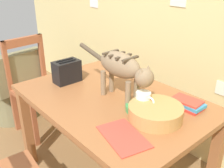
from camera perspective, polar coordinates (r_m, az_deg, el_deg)
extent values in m
cube|color=#DBC582|center=(2.17, 16.70, 15.70)|extent=(5.35, 0.10, 2.50)
cube|color=white|center=(2.93, -4.08, 18.08)|extent=(0.14, 0.01, 0.14)
cube|color=white|center=(2.08, 23.43, -1.00)|extent=(0.11, 0.01, 0.11)
cube|color=#975C34|center=(1.77, 0.00, -3.46)|extent=(1.32, 0.90, 0.03)
cube|color=brown|center=(1.80, 0.00, -4.94)|extent=(1.24, 0.82, 0.07)
cube|color=#975C34|center=(2.24, -18.46, -9.19)|extent=(0.07, 0.07, 0.70)
cube|color=#975C34|center=(2.58, -2.14, -3.14)|extent=(0.07, 0.07, 0.70)
cube|color=#975C34|center=(1.95, 21.97, -15.59)|extent=(0.07, 0.07, 0.70)
ellipsoid|color=#836C4F|center=(1.65, 1.71, 4.35)|extent=(0.34, 0.15, 0.16)
cube|color=#483B2B|center=(1.69, -0.29, 7.14)|extent=(0.02, 0.13, 0.01)
cube|color=#483B2B|center=(1.64, 1.12, 6.68)|extent=(0.02, 0.13, 0.01)
cube|color=#483B2B|center=(1.60, 2.59, 6.19)|extent=(0.02, 0.13, 0.01)
cube|color=#483B2B|center=(1.56, 4.14, 5.67)|extent=(0.02, 0.13, 0.01)
cylinder|color=#836C4F|center=(1.66, 5.48, -1.53)|extent=(0.04, 0.04, 0.18)
cylinder|color=#836C4F|center=(1.61, 3.60, -2.35)|extent=(0.04, 0.04, 0.18)
cylinder|color=#836C4F|center=(1.81, -0.09, 0.91)|extent=(0.04, 0.04, 0.18)
cylinder|color=#836C4F|center=(1.76, -1.95, 0.24)|extent=(0.04, 0.04, 0.18)
sphere|color=#836C4F|center=(1.52, 7.22, 1.37)|extent=(0.12, 0.12, 0.12)
cone|color=#836C4F|center=(1.53, 8.11, 3.39)|extent=(0.04, 0.04, 0.05)
cone|color=#836C4F|center=(1.48, 6.51, 2.81)|extent=(0.04, 0.04, 0.05)
cylinder|color=#483B2B|center=(1.85, -4.51, 7.08)|extent=(0.26, 0.04, 0.09)
cylinder|color=#3E954D|center=(1.61, 6.85, -5.26)|extent=(0.22, 0.22, 0.03)
cylinder|color=white|center=(1.58, 6.96, -3.32)|extent=(0.09, 0.09, 0.09)
torus|color=white|center=(1.55, 8.57, -3.93)|extent=(0.06, 0.01, 0.06)
cube|color=#DD4234|center=(1.37, 2.55, -11.61)|extent=(0.33, 0.25, 0.01)
cube|color=red|center=(1.70, 16.41, -4.83)|extent=(0.19, 0.12, 0.02)
cube|color=#378FBD|center=(1.70, 16.81, -4.25)|extent=(0.18, 0.12, 0.02)
cube|color=#D23F31|center=(1.70, 16.39, -3.55)|extent=(0.19, 0.13, 0.01)
cylinder|color=tan|center=(1.52, 9.67, -6.30)|extent=(0.32, 0.32, 0.09)
cylinder|color=brown|center=(1.52, 9.68, -6.16)|extent=(0.26, 0.26, 0.07)
cube|color=black|center=(2.00, -10.03, 2.75)|extent=(0.12, 0.20, 0.17)
cube|color=black|center=(1.99, -10.55, 5.29)|extent=(0.02, 0.14, 0.01)
cube|color=black|center=(1.95, -9.88, 4.98)|extent=(0.02, 0.14, 0.01)
cube|color=#9E5536|center=(2.62, -16.05, -1.46)|extent=(0.46, 0.46, 0.04)
cube|color=#9E5536|center=(2.62, -19.41, 8.92)|extent=(0.08, 0.42, 0.08)
cube|color=#9E5536|center=(2.76, -15.38, 5.84)|extent=(0.04, 0.04, 0.48)
cube|color=#9E5536|center=(2.60, -22.45, 3.69)|extent=(0.04, 0.04, 0.48)
cube|color=#9E5536|center=(2.67, -9.91, -5.92)|extent=(0.04, 0.04, 0.42)
cube|color=#9E5536|center=(2.50, -16.85, -8.91)|extent=(0.04, 0.04, 0.42)
cube|color=#9E5536|center=(2.95, -14.34, -3.26)|extent=(0.04, 0.04, 0.42)
cube|color=#9E5536|center=(2.80, -20.79, -5.74)|extent=(0.04, 0.04, 0.42)
cylinder|color=#787451|center=(3.12, -21.25, -3.08)|extent=(0.60, 0.60, 0.38)
cube|color=#787451|center=(2.77, -19.94, 2.56)|extent=(0.21, 0.55, 0.40)
cube|color=#787451|center=(3.12, -18.15, 3.24)|extent=(0.43, 0.17, 0.20)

